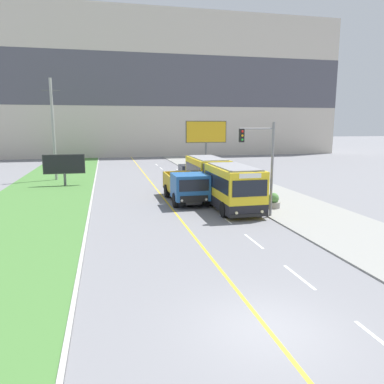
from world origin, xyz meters
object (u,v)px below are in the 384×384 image
Objects in this scene: planter_round_far at (214,175)px; utility_pole_far at (53,130)px; city_bus at (219,181)px; traffic_light_mast at (263,158)px; car_distant at (187,172)px; planter_round_near at (273,201)px; dump_truck at (187,187)px; billboard_large at (206,133)px; billboard_small at (64,165)px; planter_round_second at (246,190)px; planter_round_third at (228,182)px.

utility_pole_far is at bearing 166.21° from planter_round_far.
city_bus is 2.15× the size of traffic_light_mast.
car_distant is at bearing 89.03° from city_bus.
car_distant is 16.08m from planter_round_near.
dump_truck is 6.05× the size of planter_round_far.
utility_pole_far reaches higher than billboard_large.
traffic_light_mast is 20.72m from billboard_small.
billboard_small is 20.48m from planter_round_near.
city_bus reaches higher than planter_round_near.
dump_truck is 6.38× the size of planter_round_near.
traffic_light_mast reaches higher than car_distant.
city_bus is at bearing -104.41° from planter_round_far.
planter_round_near is at bearing 48.60° from traffic_light_mast.
planter_round_second is (1.52, 6.63, -3.24)m from traffic_light_mast.
billboard_large reaches higher than planter_round_second.
city_bus is 4.64m from planter_round_near.
planter_round_third is 0.99× the size of planter_round_far.
billboard_large reaches higher than billboard_small.
billboard_large reaches higher than planter_round_third.
car_distant is 14.58m from utility_pole_far.
billboard_small is 14.96m from planter_round_far.
traffic_light_mast is (1.11, -5.50, 2.23)m from city_bus.
traffic_light_mast is 7.54m from planter_round_second.
city_bus is 12.42m from car_distant.
planter_round_far is at bearing -99.82° from billboard_large.
billboard_large reaches higher than traffic_light_mast.
planter_round_far reaches higher than planter_round_second.
billboard_small is (1.27, -4.06, -3.25)m from utility_pole_far.
planter_round_near is at bearing -47.31° from utility_pole_far.
billboard_small is 3.65× the size of planter_round_near.
billboard_small is at bearing -179.64° from planter_round_far.
car_distant is at bearing 102.15° from planter_round_second.
car_distant is 1.12× the size of billboard_small.
billboard_large is at bearing 80.18° from planter_round_far.
planter_round_third reaches higher than planter_round_near.
city_bus reaches higher than planter_round_third.
traffic_light_mast reaches higher than planter_round_near.
planter_round_third reaches higher than planter_round_second.
planter_round_far is at bearing 89.85° from planter_round_second.
planter_round_second is at bearing -95.05° from billboard_large.
planter_round_far is (16.16, -3.97, -4.70)m from utility_pole_far.
utility_pole_far is at bearing 132.69° from planter_round_near.
traffic_light_mast is 25.36m from billboard_large.
traffic_light_mast reaches higher than city_bus.
utility_pole_far reaches higher than planter_round_far.
planter_round_second reaches higher than planter_round_near.
billboard_large is (17.77, 5.34, -0.61)m from utility_pole_far.
billboard_small is at bearing 132.56° from dump_truck.
billboard_small reaches higher than planter_round_far.
car_distant is at bearing -8.00° from utility_pole_far.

